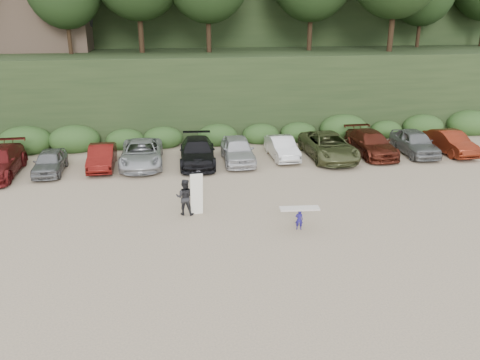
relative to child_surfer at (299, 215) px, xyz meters
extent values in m
plane|color=tan|center=(-3.12, 0.16, -0.70)|extent=(120.00, 120.00, 0.00)
cube|color=black|center=(-3.12, 22.16, 2.30)|extent=(80.00, 14.00, 6.00)
cube|color=black|center=(-3.12, 40.16, 7.30)|extent=(90.00, 30.00, 16.00)
cube|color=#2B491E|center=(-3.67, 14.66, -0.10)|extent=(46.20, 2.00, 1.20)
cube|color=brown|center=(-15.12, 24.16, 7.30)|extent=(8.00, 6.00, 4.00)
imported|color=slate|center=(-12.34, 9.83, -0.02)|extent=(1.63, 3.98, 1.35)
imported|color=#570F0D|center=(-9.41, 10.30, 0.00)|extent=(1.52, 4.24, 1.39)
imported|color=#A5A8AC|center=(-7.05, 10.45, 0.06)|extent=(2.59, 5.49, 1.52)
imported|color=black|center=(-3.62, 10.21, 0.07)|extent=(2.48, 5.43, 1.54)
imported|color=silver|center=(-1.09, 10.12, 0.11)|extent=(2.05, 4.80, 1.61)
imported|color=silver|center=(1.88, 10.51, 0.00)|extent=(1.55, 4.24, 1.39)
imported|color=#4C5330|center=(4.86, 10.03, 0.11)|extent=(2.68, 5.81, 1.62)
imported|color=#4C1B11|center=(7.90, 10.31, 0.07)|extent=(2.17, 5.32, 1.54)
imported|color=slate|center=(10.84, 9.97, 0.11)|extent=(2.18, 4.85, 1.62)
imported|color=maroon|center=(13.35, 9.77, 0.05)|extent=(1.64, 4.54, 1.49)
imported|color=navy|center=(0.00, 0.00, -0.23)|extent=(0.38, 0.30, 0.94)
cube|color=beige|center=(0.00, 0.00, 0.29)|extent=(1.75, 0.63, 0.07)
imported|color=black|center=(-4.81, 2.44, 0.17)|extent=(0.98, 0.85, 1.74)
cube|color=white|center=(-4.27, 2.30, 0.33)|extent=(0.60, 0.35, 2.05)
camera|label=1|loc=(-5.56, -17.87, 8.25)|focal=35.00mm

